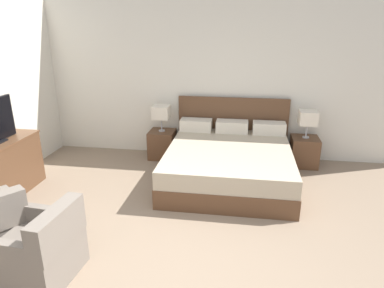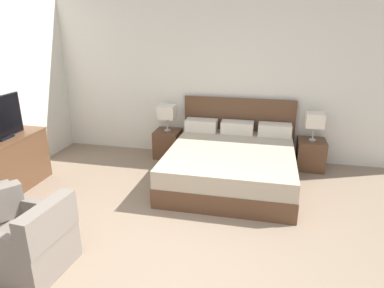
{
  "view_description": "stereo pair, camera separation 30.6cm",
  "coord_description": "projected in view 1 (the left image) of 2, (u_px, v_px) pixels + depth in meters",
  "views": [
    {
      "loc": [
        0.58,
        -2.41,
        2.31
      ],
      "look_at": [
        -0.09,
        1.96,
        0.75
      ],
      "focal_mm": 32.0,
      "sensor_mm": 36.0,
      "label": 1
    },
    {
      "loc": [
        0.88,
        -2.36,
        2.31
      ],
      "look_at": [
        -0.09,
        1.96,
        0.75
      ],
      "focal_mm": 32.0,
      "sensor_mm": 36.0,
      "label": 2
    }
  ],
  "objects": [
    {
      "name": "dresser",
      "position": [
        0.0,
        170.0,
        4.7
      ],
      "size": [
        0.48,
        1.33,
        0.8
      ],
      "color": "brown",
      "rests_on": "ground"
    },
    {
      "name": "table_lamp_left",
      "position": [
        161.0,
        112.0,
        5.99
      ],
      "size": [
        0.29,
        0.29,
        0.46
      ],
      "color": "#B7B7BC",
      "rests_on": "nightstand_left"
    },
    {
      "name": "nightstand_right",
      "position": [
        304.0,
        151.0,
        5.83
      ],
      "size": [
        0.45,
        0.45,
        0.5
      ],
      "color": "brown",
      "rests_on": "ground"
    },
    {
      "name": "armchair_companion",
      "position": [
        40.0,
        251.0,
        3.22
      ],
      "size": [
        0.74,
        0.73,
        0.76
      ],
      "color": "#70665B",
      "rests_on": "ground"
    },
    {
      "name": "bed",
      "position": [
        229.0,
        161.0,
        5.3
      ],
      "size": [
        1.94,
        2.12,
        1.1
      ],
      "color": "brown",
      "rests_on": "ground"
    },
    {
      "name": "wall_back",
      "position": [
        211.0,
        79.0,
        5.99
      ],
      "size": [
        7.09,
        0.06,
        2.78
      ],
      "primitive_type": "cube",
      "color": "silver",
      "rests_on": "ground"
    },
    {
      "name": "table_lamp_right",
      "position": [
        308.0,
        118.0,
        5.64
      ],
      "size": [
        0.29,
        0.29,
        0.46
      ],
      "color": "#B7B7BC",
      "rests_on": "nightstand_right"
    },
    {
      "name": "nightstand_left",
      "position": [
        162.0,
        144.0,
        6.19
      ],
      "size": [
        0.45,
        0.45,
        0.5
      ],
      "color": "brown",
      "rests_on": "ground"
    }
  ]
}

